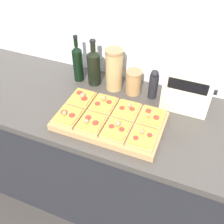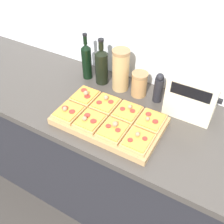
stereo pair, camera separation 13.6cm
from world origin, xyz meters
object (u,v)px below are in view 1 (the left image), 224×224
object	(u,v)px
grain_jar_short	(134,82)
pepper_mill	(153,84)
grain_jar_tall	(114,70)
cutting_board	(110,121)
wine_bottle	(94,67)
olive_oil_bottle	(78,63)
toaster_oven	(188,88)

from	to	relation	value
grain_jar_short	pepper_mill	bearing A→B (deg)	0.00
pepper_mill	grain_jar_tall	bearing A→B (deg)	180.00
cutting_board	wine_bottle	size ratio (longest dim) A/B	1.90
cutting_board	grain_jar_short	size ratio (longest dim) A/B	3.75
cutting_board	wine_bottle	xyz separation A→B (m)	(-0.23, 0.30, 0.10)
cutting_board	olive_oil_bottle	size ratio (longest dim) A/B	1.85
grain_jar_tall	pepper_mill	world-z (taller)	grain_jar_tall
pepper_mill	cutting_board	bearing A→B (deg)	-115.74
cutting_board	pepper_mill	distance (m)	0.34
cutting_board	wine_bottle	world-z (taller)	wine_bottle
cutting_board	toaster_oven	distance (m)	0.46
olive_oil_bottle	grain_jar_short	size ratio (longest dim) A/B	2.02
toaster_oven	pepper_mill	bearing A→B (deg)	179.74
grain_jar_tall	pepper_mill	distance (m)	0.24
wine_bottle	grain_jar_tall	bearing A→B (deg)	0.00
cutting_board	grain_jar_short	world-z (taller)	grain_jar_short
wine_bottle	grain_jar_short	xyz separation A→B (m)	(0.26, 0.00, -0.05)
olive_oil_bottle	toaster_oven	bearing A→B (deg)	-0.07
grain_jar_short	toaster_oven	bearing A→B (deg)	-0.16
cutting_board	toaster_oven	world-z (taller)	toaster_oven
olive_oil_bottle	grain_jar_short	xyz separation A→B (m)	(0.37, 0.00, -0.05)
grain_jar_tall	grain_jar_short	world-z (taller)	grain_jar_tall
grain_jar_tall	toaster_oven	size ratio (longest dim) A/B	0.94
grain_jar_tall	olive_oil_bottle	bearing A→B (deg)	180.00
pepper_mill	olive_oil_bottle	bearing A→B (deg)	180.00
olive_oil_bottle	pepper_mill	size ratio (longest dim) A/B	1.62
olive_oil_bottle	grain_jar_short	distance (m)	0.37
wine_bottle	pepper_mill	distance (m)	0.37
olive_oil_bottle	pepper_mill	distance (m)	0.48
wine_bottle	grain_jar_short	size ratio (longest dim) A/B	1.98
wine_bottle	grain_jar_short	world-z (taller)	wine_bottle
olive_oil_bottle	wine_bottle	bearing A→B (deg)	-0.00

